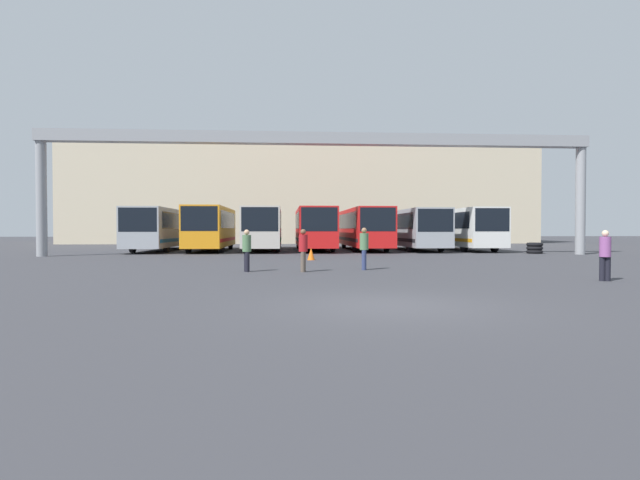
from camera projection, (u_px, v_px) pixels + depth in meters
The scene contains 16 objects.
ground_plane at pixel (390, 305), 10.50m from camera, with size 200.00×200.00×0.00m, color #38383D.
building_backdrop at pixel (303, 194), 60.18m from camera, with size 53.17×12.00×11.70m.
overhead_gantry at pixel (321, 151), 30.48m from camera, with size 33.71×0.80×7.49m.
bus_slot_0 at pixel (162, 227), 37.58m from camera, with size 2.62×12.49×3.07m.
bus_slot_1 at pixel (211, 226), 36.73m from camera, with size 2.56×10.25×3.18m.
bus_slot_2 at pixel (264, 227), 37.75m from camera, with size 2.59×11.75×3.12m.
bus_slot_3 at pixel (314, 227), 38.24m from camera, with size 2.60×12.20×3.13m.
bus_slot_4 at pixel (363, 227), 38.49m from camera, with size 2.59×12.17×3.12m.
bus_slot_5 at pixel (414, 227), 38.18m from camera, with size 2.61×11.01×3.05m.
bus_slot_6 at pixel (465, 227), 37.95m from camera, with size 2.57×10.01×3.11m.
pedestrian_near_center at pixel (605, 254), 15.43m from camera, with size 0.33×0.33×1.58m.
pedestrian_near_left at pixel (364, 248), 19.67m from camera, with size 0.35×0.35×1.67m.
pedestrian_mid_left at pixel (303, 249), 18.73m from camera, with size 0.33×0.33×1.61m.
pedestrian_mid_right at pixel (247, 249), 18.79m from camera, with size 0.33×0.33×1.59m.
traffic_cone at pixel (311, 254), 25.97m from camera, with size 0.39×0.39×0.64m.
tire_stack at pixel (535, 248), 32.90m from camera, with size 1.04×1.04×0.72m.
Camera 1 is at (-2.21, -10.34, 1.61)m, focal length 28.00 mm.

